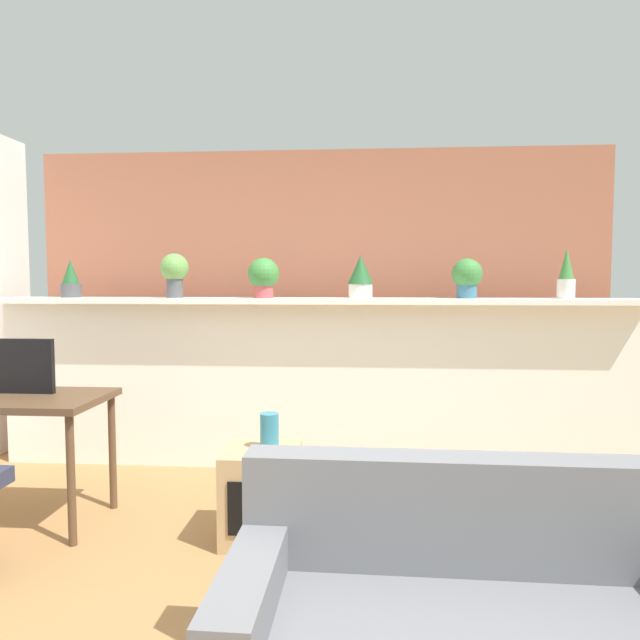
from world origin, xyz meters
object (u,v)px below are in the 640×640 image
(desk, at_px, (8,410))
(vase_on_shelf, at_px, (269,431))
(tv_monitor, at_px, (13,366))
(potted_plant_0, at_px, (71,280))
(potted_plant_5, at_px, (566,276))
(side_cube_shelf, at_px, (262,495))
(potted_plant_3, at_px, (360,276))
(potted_plant_1, at_px, (174,272))
(potted_plant_2, at_px, (264,276))
(potted_plant_4, at_px, (467,276))

(desk, relative_size, vase_on_shelf, 5.71)
(desk, height_order, tv_monitor, tv_monitor)
(potted_plant_0, distance_m, potted_plant_5, 3.70)
(potted_plant_5, bearing_deg, side_cube_shelf, -148.68)
(potted_plant_5, bearing_deg, tv_monitor, -163.65)
(potted_plant_3, xyz_separation_m, desk, (-2.03, -1.07, -0.78))
(potted_plant_1, bearing_deg, potted_plant_2, -3.30)
(potted_plant_4, height_order, tv_monitor, potted_plant_4)
(potted_plant_3, height_order, vase_on_shelf, potted_plant_3)
(potted_plant_0, xyz_separation_m, potted_plant_4, (3.00, 0.01, 0.03))
(potted_plant_1, height_order, vase_on_shelf, potted_plant_1)
(potted_plant_4, distance_m, potted_plant_5, 0.70)
(vase_on_shelf, bearing_deg, potted_plant_4, 43.59)
(vase_on_shelf, bearing_deg, side_cube_shelf, -142.90)
(potted_plant_2, height_order, potted_plant_5, potted_plant_5)
(potted_plant_4, bearing_deg, potted_plant_0, -179.83)
(potted_plant_4, bearing_deg, potted_plant_3, -175.85)
(potted_plant_1, height_order, potted_plant_4, potted_plant_1)
(potted_plant_5, xyz_separation_m, desk, (-3.50, -1.11, -0.78))
(tv_monitor, bearing_deg, desk, -82.14)
(side_cube_shelf, bearing_deg, potted_plant_1, 125.74)
(vase_on_shelf, bearing_deg, desk, 177.05)
(potted_plant_5, relative_size, side_cube_shelf, 0.73)
(potted_plant_3, bearing_deg, potted_plant_4, 4.15)
(potted_plant_2, xyz_separation_m, potted_plant_5, (2.19, 0.05, 0.00))
(potted_plant_2, relative_size, potted_plant_4, 1.02)
(potted_plant_4, distance_m, vase_on_shelf, 1.94)
(potted_plant_2, bearing_deg, potted_plant_4, 2.54)
(potted_plant_4, bearing_deg, potted_plant_1, -179.30)
(side_cube_shelf, relative_size, vase_on_shelf, 2.59)
(potted_plant_4, xyz_separation_m, vase_on_shelf, (-1.27, -1.20, -0.85))
(desk, bearing_deg, potted_plant_3, 27.81)
(potted_plant_0, height_order, potted_plant_1, potted_plant_1)
(potted_plant_2, distance_m, desk, 1.86)
(potted_plant_4, bearing_deg, desk, -158.12)
(desk, relative_size, tv_monitor, 2.24)
(potted_plant_4, bearing_deg, potted_plant_5, -1.17)
(potted_plant_0, bearing_deg, potted_plant_2, -2.18)
(desk, xyz_separation_m, vase_on_shelf, (1.54, -0.08, -0.07))
(potted_plant_2, bearing_deg, potted_plant_3, 0.80)
(potted_plant_1, height_order, side_cube_shelf, potted_plant_1)
(potted_plant_0, relative_size, potted_plant_2, 0.99)
(potted_plant_3, relative_size, desk, 0.29)
(desk, distance_m, vase_on_shelf, 1.54)
(side_cube_shelf, bearing_deg, potted_plant_5, 31.32)
(potted_plant_1, bearing_deg, desk, -119.72)
(potted_plant_1, relative_size, side_cube_shelf, 0.67)
(desk, bearing_deg, tv_monitor, 97.86)
(potted_plant_5, bearing_deg, desk, -162.40)
(potted_plant_5, relative_size, tv_monitor, 0.74)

